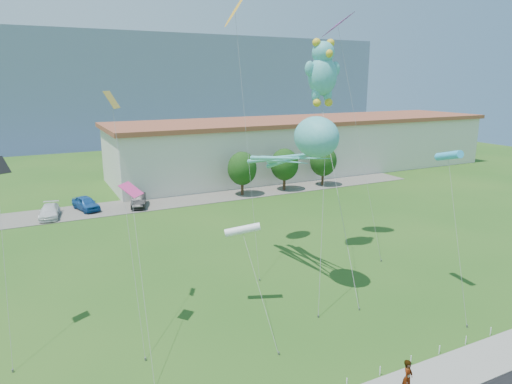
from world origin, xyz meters
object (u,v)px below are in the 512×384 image
at_px(parked_car_white, 49,211).
at_px(octopus_kite, 304,147).
at_px(parked_car_blue, 86,203).
at_px(parked_car_black, 139,200).
at_px(warehouse, 308,144).
at_px(teddy_bear_kite, 323,71).
at_px(pedestrian_left, 408,378).

distance_m(parked_car_white, octopus_kite, 30.47).
height_order(parked_car_blue, parked_car_black, parked_car_blue).
relative_size(warehouse, parked_car_blue, 13.94).
xyz_separation_m(parked_car_black, teddy_bear_kite, (10.06, -20.79, 13.84)).
xyz_separation_m(parked_car_white, octopus_kite, (15.04, -24.94, 8.95)).
distance_m(pedestrian_left, parked_car_white, 39.45).
bearing_deg(parked_car_black, parked_car_blue, -177.14).
height_order(parked_car_white, octopus_kite, octopus_kite).
height_order(warehouse, octopus_kite, octopus_kite).
distance_m(parked_car_white, parked_car_blue, 3.97).
bearing_deg(teddy_bear_kite, warehouse, 58.46).
bearing_deg(warehouse, pedestrian_left, -117.97).
height_order(pedestrian_left, parked_car_blue, pedestrian_left).
bearing_deg(pedestrian_left, teddy_bear_kite, 40.71).
distance_m(warehouse, parked_car_white, 39.32).
xyz_separation_m(octopus_kite, teddy_bear_kite, (4.25, 4.30, 4.95)).
bearing_deg(pedestrian_left, parked_car_white, 80.71).
bearing_deg(teddy_bear_kite, parked_car_white, 133.07).
bearing_deg(parked_car_blue, octopus_kite, -83.22).
relative_size(pedestrian_left, parked_car_white, 0.38).
relative_size(pedestrian_left, octopus_kite, 0.15).
relative_size(parked_car_blue, parked_car_black, 1.01).
relative_size(octopus_kite, teddy_bear_kite, 0.69).
bearing_deg(parked_car_blue, teddy_bear_kite, -71.21).
bearing_deg(teddy_bear_kite, pedestrian_left, -110.78).
bearing_deg(pedestrian_left, parked_car_blue, 74.97).
xyz_separation_m(pedestrian_left, teddy_bear_kite, (6.30, 16.61, 13.65)).
relative_size(parked_car_blue, teddy_bear_kite, 0.26).
distance_m(parked_car_black, teddy_bear_kite, 26.92).
bearing_deg(pedestrian_left, parked_car_black, 67.23).
xyz_separation_m(pedestrian_left, octopus_kite, (2.05, 12.31, 8.70)).
distance_m(warehouse, teddy_bear_kite, 37.16).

